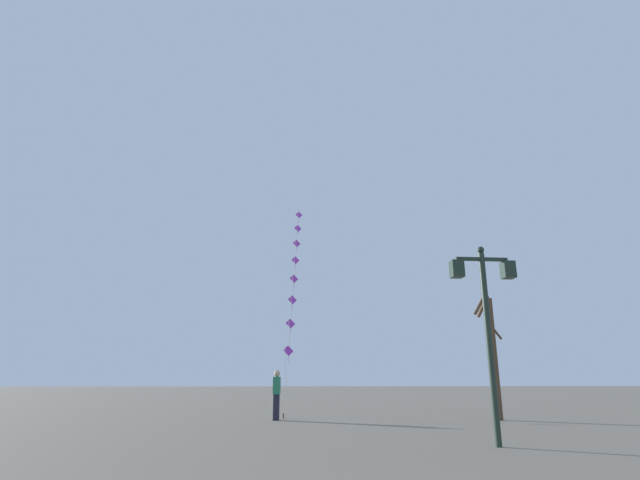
{
  "coord_description": "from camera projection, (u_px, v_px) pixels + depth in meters",
  "views": [
    {
      "loc": [
        -1.34,
        -2.95,
        1.4
      ],
      "look_at": [
        0.36,
        17.65,
        7.27
      ],
      "focal_mm": 27.54,
      "sensor_mm": 36.0,
      "label": 1
    }
  ],
  "objects": [
    {
      "name": "kite_train",
      "position": [
        294.0,
        280.0,
        25.36
      ],
      "size": [
        1.13,
        10.61,
        11.76
      ],
      "color": "brown",
      "rests_on": "ground_plane"
    },
    {
      "name": "bare_tree",
      "position": [
        492.0,
        353.0,
        17.96
      ],
      "size": [
        1.32,
        1.53,
        4.64
      ],
      "color": "#4C3826",
      "rests_on": "ground_plane"
    },
    {
      "name": "kite_flyer",
      "position": [
        277.0,
        394.0,
        17.54
      ],
      "size": [
        0.28,
        0.62,
        1.71
      ],
      "rotation": [
        0.0,
        0.0,
        1.46
      ],
      "color": "#1E1E2D",
      "rests_on": "ground_plane"
    },
    {
      "name": "ground_plane",
      "position": [
        308.0,
        412.0,
        21.73
      ],
      "size": [
        160.0,
        160.0,
        0.0
      ],
      "primitive_type": "plane",
      "color": "#756B5B"
    },
    {
      "name": "twin_lantern_lamp_post",
      "position": [
        486.0,
        303.0,
        11.31
      ],
      "size": [
        1.52,
        0.28,
        4.44
      ],
      "color": "#1E2D23",
      "rests_on": "ground_plane"
    }
  ]
}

